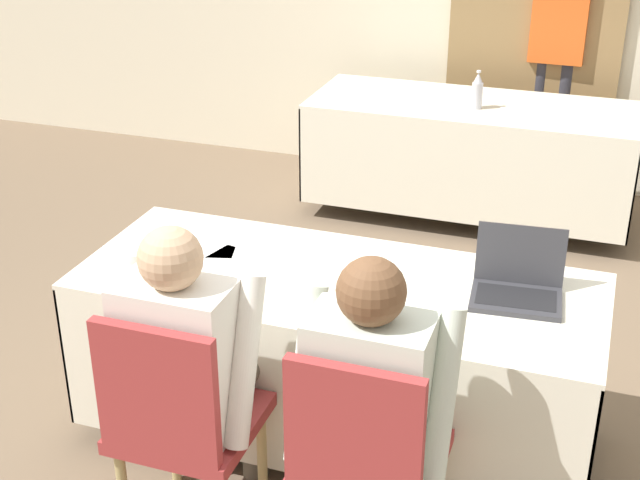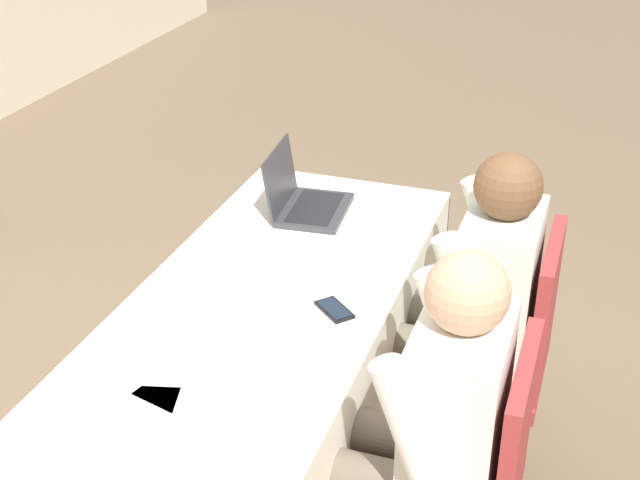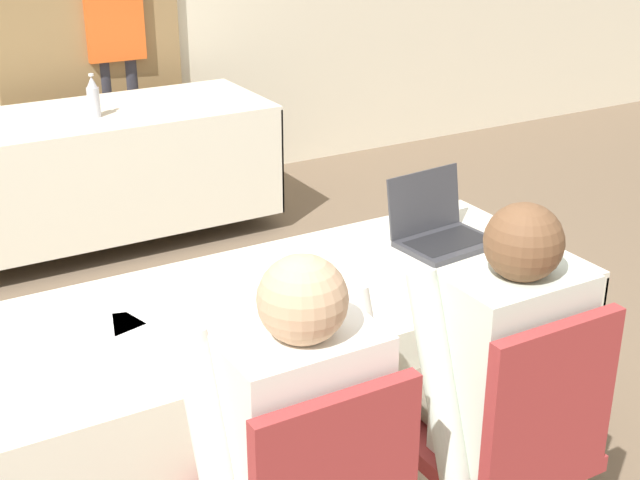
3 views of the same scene
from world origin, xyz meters
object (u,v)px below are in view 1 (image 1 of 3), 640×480
chair_near_left (179,419)px  cell_phone (327,309)px  chair_near_right (364,460)px  person_red_shirt (557,51)px  laptop (517,286)px  water_bottle (477,91)px  person_checkered_shirt (191,360)px  person_white_shirt (375,397)px

chair_near_left → cell_phone: bearing=-127.3°
chair_near_right → person_red_shirt: 3.78m
chair_near_right → chair_near_left: bearing=0.0°
laptop → water_bottle: (-0.54, 2.21, 0.06)m
water_bottle → chair_near_right: 3.01m
person_red_shirt → chair_near_left: bearing=-100.3°
chair_near_left → person_checkered_shirt: person_checkered_shirt is taller
laptop → cell_phone: laptop is taller
laptop → person_red_shirt: person_red_shirt is taller
chair_near_right → person_checkered_shirt: size_ratio=0.78×
water_bottle → person_checkered_shirt: (-0.41, -2.88, -0.16)m
chair_near_right → person_red_shirt: bearing=-92.4°
cell_phone → person_white_shirt: bearing=-11.1°
person_checkered_shirt → person_red_shirt: size_ratio=0.74×
laptop → chair_near_left: (-0.95, -0.77, -0.26)m
person_checkered_shirt → person_white_shirt: (0.62, 0.00, 0.00)m
chair_near_right → person_red_shirt: (0.16, 3.76, 0.41)m
cell_phone → person_checkered_shirt: size_ratio=0.12×
chair_near_left → person_red_shirt: person_red_shirt is taller
cell_phone → person_checkered_shirt: person_checkered_shirt is taller
chair_near_right → person_red_shirt: person_red_shirt is taller
cell_phone → water_bottle: bearing=129.9°
water_bottle → person_red_shirt: (0.37, 0.77, 0.09)m
person_white_shirt → chair_near_left: bearing=9.4°
chair_near_left → chair_near_right: size_ratio=1.00×
person_white_shirt → chair_near_right: bearing=90.0°
cell_phone → person_red_shirt: 3.33m
laptop → chair_near_right: (-0.33, -0.77, -0.26)m
person_red_shirt → laptop: bearing=-85.3°
water_bottle → laptop: bearing=-76.4°
chair_near_left → person_checkered_shirt: size_ratio=0.78×
person_checkered_shirt → chair_near_right: bearing=170.6°
water_bottle → chair_near_right: size_ratio=0.25×
laptop → person_white_shirt: 0.75m
cell_phone → person_checkered_shirt: bearing=-93.2°
chair_near_left → person_red_shirt: bearing=-101.7°
chair_near_left → person_red_shirt: (0.78, 3.76, 0.41)m
water_bottle → person_red_shirt: bearing=64.7°
laptop → chair_near_left: laptop is taller
laptop → chair_near_right: bearing=-118.1°
water_bottle → person_white_shirt: size_ratio=0.19×
person_white_shirt → person_red_shirt: size_ratio=0.74×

